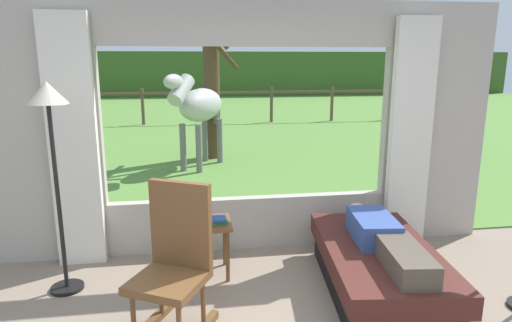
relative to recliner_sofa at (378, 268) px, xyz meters
The scene contains 15 objects.
back_wall_with_window 1.80m from the recliner_sofa, 130.60° to the left, with size 5.20×0.12×2.55m.
curtain_panel_left 3.00m from the recliner_sofa, 159.65° to the left, with size 0.44×0.10×2.40m, color silver.
curtain_panel_right 1.57m from the recliner_sofa, 53.57° to the left, with size 0.44×0.10×2.40m, color silver.
outdoor_pasture_lawn 12.06m from the recliner_sofa, 94.58° to the left, with size 36.00×21.68×0.02m, color #568438.
distant_hill_ridge 21.91m from the recliner_sofa, 92.52° to the left, with size 36.00×2.00×2.40m, color #395A25.
recliner_sofa is the anchor object (origin of this frame).
reclining_person 0.31m from the recliner_sofa, 90.00° to the right, with size 0.41×1.44×0.22m.
rocking_chair 1.76m from the recliner_sofa, 169.88° to the right, with size 0.73×0.82×1.12m.
side_table 1.55m from the recliner_sofa, 159.33° to the left, with size 0.44×0.44×0.52m.
potted_plant 1.70m from the recliner_sofa, 158.35° to the left, with size 0.22×0.22×0.32m.
book_stack 1.47m from the recliner_sofa, 160.14° to the left, with size 0.20×0.14×0.06m.
floor_lamp_left 2.99m from the recliner_sofa, behind, with size 0.32×0.32×1.81m.
horse 5.03m from the recliner_sofa, 106.32° to the left, with size 1.21×1.73×1.73m.
pasture_tree 5.84m from the recliner_sofa, 101.39° to the left, with size 1.24×1.37×3.40m.
pasture_fence_line 10.65m from the recliner_sofa, 95.20° to the left, with size 16.10×0.10×1.10m.
Camera 1 is at (-0.60, -2.18, 1.97)m, focal length 31.10 mm.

